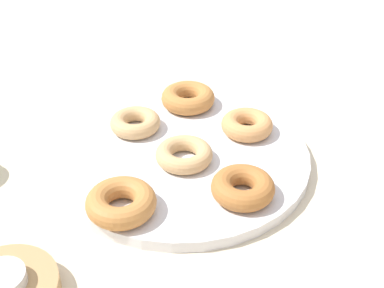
{
  "coord_description": "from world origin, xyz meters",
  "views": [
    {
      "loc": [
        0.31,
        0.54,
        0.46
      ],
      "look_at": [
        0.0,
        0.03,
        0.05
      ],
      "focal_mm": 47.77,
      "sensor_mm": 36.0,
      "label": 1
    }
  ],
  "objects_px": {
    "donut_1": "(188,98)",
    "donut_5": "(135,123)",
    "donut_2": "(243,187)",
    "tealight": "(1,279)",
    "donut_plate": "(182,155)",
    "donut_3": "(247,125)",
    "donut_0": "(121,202)",
    "donut_4": "(184,154)"
  },
  "relations": [
    {
      "from": "donut_1",
      "to": "donut_5",
      "type": "relative_size",
      "value": 1.14
    },
    {
      "from": "donut_1",
      "to": "donut_5",
      "type": "height_order",
      "value": "donut_1"
    },
    {
      "from": "donut_2",
      "to": "tealight",
      "type": "height_order",
      "value": "donut_2"
    },
    {
      "from": "donut_1",
      "to": "donut_2",
      "type": "bearing_deg",
      "value": 76.21
    },
    {
      "from": "donut_1",
      "to": "donut_3",
      "type": "xyz_separation_m",
      "value": [
        -0.04,
        0.12,
        -0.0
      ]
    },
    {
      "from": "donut_2",
      "to": "donut_5",
      "type": "distance_m",
      "value": 0.23
    },
    {
      "from": "donut_plate",
      "to": "donut_1",
      "type": "height_order",
      "value": "donut_1"
    },
    {
      "from": "donut_2",
      "to": "donut_5",
      "type": "xyz_separation_m",
      "value": [
        0.05,
        -0.22,
        -0.0
      ]
    },
    {
      "from": "donut_2",
      "to": "donut_5",
      "type": "height_order",
      "value": "donut_2"
    },
    {
      "from": "donut_0",
      "to": "donut_5",
      "type": "height_order",
      "value": "donut_0"
    },
    {
      "from": "donut_plate",
      "to": "tealight",
      "type": "xyz_separation_m",
      "value": [
        0.29,
        0.12,
        0.02
      ]
    },
    {
      "from": "donut_5",
      "to": "tealight",
      "type": "height_order",
      "value": "donut_5"
    },
    {
      "from": "donut_1",
      "to": "tealight",
      "type": "bearing_deg",
      "value": 32.26
    },
    {
      "from": "donut_3",
      "to": "donut_5",
      "type": "distance_m",
      "value": 0.18
    },
    {
      "from": "donut_4",
      "to": "donut_1",
      "type": "bearing_deg",
      "value": -122.69
    },
    {
      "from": "donut_3",
      "to": "donut_4",
      "type": "distance_m",
      "value": 0.12
    },
    {
      "from": "donut_2",
      "to": "donut_3",
      "type": "distance_m",
      "value": 0.16
    },
    {
      "from": "donut_1",
      "to": "donut_2",
      "type": "distance_m",
      "value": 0.25
    },
    {
      "from": "donut_plate",
      "to": "tealight",
      "type": "relative_size",
      "value": 7.17
    },
    {
      "from": "donut_1",
      "to": "donut_5",
      "type": "distance_m",
      "value": 0.11
    },
    {
      "from": "donut_2",
      "to": "donut_plate",
      "type": "bearing_deg",
      "value": -82.51
    },
    {
      "from": "donut_0",
      "to": "donut_4",
      "type": "xyz_separation_m",
      "value": [
        -0.12,
        -0.05,
        -0.0
      ]
    },
    {
      "from": "donut_plate",
      "to": "donut_1",
      "type": "distance_m",
      "value": 0.14
    },
    {
      "from": "donut_3",
      "to": "donut_0",
      "type": "bearing_deg",
      "value": 15.38
    },
    {
      "from": "donut_0",
      "to": "donut_1",
      "type": "bearing_deg",
      "value": -138.27
    },
    {
      "from": "donut_0",
      "to": "tealight",
      "type": "bearing_deg",
      "value": 16.3
    },
    {
      "from": "donut_1",
      "to": "donut_5",
      "type": "xyz_separation_m",
      "value": [
        0.11,
        0.02,
        -0.0
      ]
    },
    {
      "from": "donut_4",
      "to": "donut_2",
      "type": "bearing_deg",
      "value": 104.3
    },
    {
      "from": "donut_plate",
      "to": "donut_1",
      "type": "bearing_deg",
      "value": -124.73
    },
    {
      "from": "donut_4",
      "to": "donut_5",
      "type": "relative_size",
      "value": 1.04
    },
    {
      "from": "donut_0",
      "to": "donut_3",
      "type": "distance_m",
      "value": 0.25
    },
    {
      "from": "donut_2",
      "to": "donut_4",
      "type": "xyz_separation_m",
      "value": [
        0.03,
        -0.11,
        -0.0
      ]
    },
    {
      "from": "donut_3",
      "to": "tealight",
      "type": "distance_m",
      "value": 0.42
    },
    {
      "from": "donut_4",
      "to": "donut_5",
      "type": "height_order",
      "value": "same"
    },
    {
      "from": "donut_plate",
      "to": "donut_2",
      "type": "relative_size",
      "value": 4.49
    },
    {
      "from": "donut_1",
      "to": "donut_3",
      "type": "height_order",
      "value": "donut_1"
    },
    {
      "from": "donut_0",
      "to": "donut_2",
      "type": "distance_m",
      "value": 0.16
    },
    {
      "from": "tealight",
      "to": "donut_1",
      "type": "bearing_deg",
      "value": -147.74
    },
    {
      "from": "donut_4",
      "to": "donut_5",
      "type": "xyz_separation_m",
      "value": [
        0.02,
        -0.11,
        0.0
      ]
    },
    {
      "from": "donut_2",
      "to": "tealight",
      "type": "xyz_separation_m",
      "value": [
        0.31,
        -0.01,
        0.0
      ]
    },
    {
      "from": "donut_3",
      "to": "tealight",
      "type": "bearing_deg",
      "value": 15.74
    },
    {
      "from": "donut_plate",
      "to": "donut_5",
      "type": "xyz_separation_m",
      "value": [
        0.03,
        -0.09,
        0.02
      ]
    }
  ]
}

